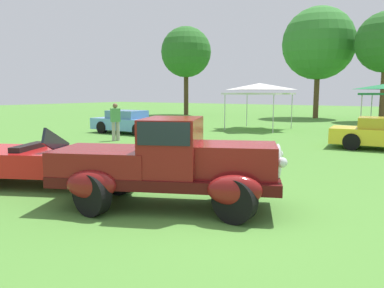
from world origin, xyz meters
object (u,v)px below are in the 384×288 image
object	(u,v)px
spectator_near_truck	(115,121)
canopy_tent_left_field	(259,88)
feature_pickup_truck	(168,162)
neighbor_convertible	(51,160)
show_car_skyblue	(129,122)

from	to	relation	value
spectator_near_truck	canopy_tent_left_field	size ratio (longest dim) A/B	0.52
spectator_near_truck	feature_pickup_truck	bearing A→B (deg)	-39.78
feature_pickup_truck	canopy_tent_left_field	bearing A→B (deg)	107.58
neighbor_convertible	show_car_skyblue	world-z (taller)	neighbor_convertible
neighbor_convertible	show_car_skyblue	size ratio (longest dim) A/B	1.14
canopy_tent_left_field	neighbor_convertible	bearing A→B (deg)	-84.69
show_car_skyblue	spectator_near_truck	distance (m)	3.13
feature_pickup_truck	spectator_near_truck	world-z (taller)	feature_pickup_truck
neighbor_convertible	spectator_near_truck	bearing A→B (deg)	124.46
show_car_skyblue	canopy_tent_left_field	size ratio (longest dim) A/B	1.29
show_car_skyblue	canopy_tent_left_field	bearing A→B (deg)	49.96
spectator_near_truck	neighbor_convertible	bearing A→B (deg)	-55.54
feature_pickup_truck	canopy_tent_left_field	world-z (taller)	canopy_tent_left_field
neighbor_convertible	show_car_skyblue	bearing A→B (deg)	123.88
show_car_skyblue	canopy_tent_left_field	world-z (taller)	canopy_tent_left_field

